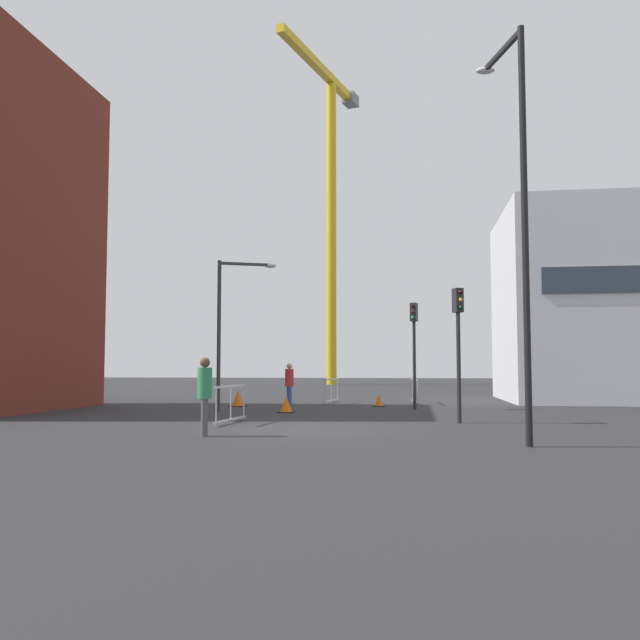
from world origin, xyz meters
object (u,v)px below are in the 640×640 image
at_px(traffic_light_verge, 414,338).
at_px(traffic_cone_striped, 286,405).
at_px(pedestrian_waiting, 289,382).
at_px(traffic_cone_orange, 379,401).
at_px(construction_crane, 330,184).
at_px(pedestrian_walking, 205,390).
at_px(traffic_cone_by_barrier, 238,399).
at_px(streetlamp_short, 229,317).
at_px(traffic_light_median, 458,332).
at_px(streetlamp_tall, 519,200).

relative_size(traffic_light_verge, traffic_cone_striped, 6.91).
xyz_separation_m(pedestrian_waiting, traffic_cone_orange, (3.49, 1.09, -0.80)).
xyz_separation_m(construction_crane, pedestrian_walking, (2.58, -45.72, -17.37)).
xyz_separation_m(traffic_light_verge, traffic_cone_orange, (-1.43, 1.83, -2.48)).
distance_m(traffic_light_verge, traffic_cone_by_barrier, 7.56).
bearing_deg(streetlamp_short, pedestrian_waiting, 56.99).
xyz_separation_m(pedestrian_walking, pedestrian_waiting, (-0.07, 11.33, -0.05)).
xyz_separation_m(pedestrian_waiting, traffic_cone_striped, (0.44, -3.01, -0.75)).
relative_size(traffic_light_verge, pedestrian_walking, 2.21).
bearing_deg(pedestrian_walking, traffic_light_median, 36.67).
distance_m(streetlamp_tall, streetlamp_short, 13.10).
relative_size(pedestrian_waiting, traffic_cone_striped, 3.00).
xyz_separation_m(streetlamp_tall, pedestrian_walking, (-7.04, 0.87, -4.03)).
distance_m(streetlamp_short, traffic_cone_orange, 7.22).
bearing_deg(traffic_cone_by_barrier, traffic_light_verge, -8.23).
bearing_deg(construction_crane, traffic_cone_striped, -85.48).
relative_size(pedestrian_walking, pedestrian_waiting, 1.04).
distance_m(traffic_light_verge, traffic_cone_orange, 3.40).
bearing_deg(streetlamp_tall, traffic_light_median, 99.76).
height_order(streetlamp_short, traffic_light_median, streetlamp_short).
bearing_deg(traffic_light_median, traffic_light_verge, 101.70).
relative_size(construction_crane, traffic_cone_striped, 49.62).
xyz_separation_m(traffic_light_verge, traffic_cone_by_barrier, (-7.09, 1.03, -2.40)).
relative_size(streetlamp_tall, traffic_cone_by_barrier, 13.29).
bearing_deg(traffic_cone_by_barrier, construction_crane, 90.58).
bearing_deg(traffic_cone_orange, streetlamp_short, -144.14).
relative_size(streetlamp_short, traffic_cone_by_barrier, 8.33).
bearing_deg(traffic_cone_by_barrier, pedestrian_walking, -79.09).
bearing_deg(streetlamp_short, traffic_cone_orange, 35.86).
relative_size(streetlamp_short, pedestrian_walking, 3.00).
bearing_deg(streetlamp_short, traffic_cone_striped, -7.95).
distance_m(streetlamp_short, traffic_cone_striped, 3.84).
relative_size(traffic_light_median, traffic_cone_orange, 8.00).
distance_m(traffic_light_verge, traffic_cone_striped, 5.59).
xyz_separation_m(traffic_light_median, pedestrian_walking, (-6.11, -4.55, -1.54)).
bearing_deg(pedestrian_waiting, traffic_cone_by_barrier, 172.50).
relative_size(traffic_light_median, pedestrian_waiting, 2.22).
bearing_deg(traffic_cone_striped, construction_crane, 94.52).
relative_size(streetlamp_tall, traffic_light_verge, 2.17).
bearing_deg(pedestrian_waiting, streetlamp_short, -123.01).
height_order(pedestrian_walking, traffic_cone_by_barrier, pedestrian_walking).
bearing_deg(traffic_cone_striped, pedestrian_walking, -92.55).
bearing_deg(traffic_light_median, pedestrian_walking, -143.33).
bearing_deg(pedestrian_waiting, traffic_cone_orange, 17.32).
bearing_deg(traffic_cone_striped, traffic_light_verge, 26.86).
xyz_separation_m(streetlamp_short, traffic_cone_orange, (5.25, 3.80, -3.18)).
relative_size(construction_crane, streetlamp_tall, 3.31).
relative_size(streetlamp_tall, pedestrian_waiting, 5.00).
height_order(streetlamp_tall, pedestrian_walking, streetlamp_tall).
distance_m(streetlamp_tall, pedestrian_waiting, 14.70).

